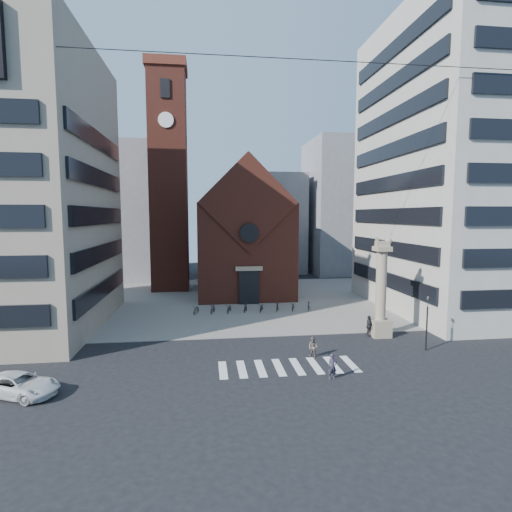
{
  "coord_description": "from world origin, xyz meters",
  "views": [
    {
      "loc": [
        -5.11,
        -29.46,
        10.6
      ],
      "look_at": [
        -0.3,
        8.0,
        6.7
      ],
      "focal_mm": 28.0,
      "sensor_mm": 36.0,
      "label": 1
    }
  ],
  "objects_px": {
    "lion_column": "(381,297)",
    "traffic_light": "(427,322)",
    "white_car": "(19,385)",
    "scooter_0": "(196,310)",
    "pedestrian_0": "(332,367)",
    "pedestrian_2": "(369,326)",
    "pedestrian_1": "(313,347)"
  },
  "relations": [
    {
      "from": "lion_column",
      "to": "traffic_light",
      "type": "height_order",
      "value": "lion_column"
    },
    {
      "from": "white_car",
      "to": "lion_column",
      "type": "bearing_deg",
      "value": -50.34
    },
    {
      "from": "scooter_0",
      "to": "pedestrian_0",
      "type": "bearing_deg",
      "value": -47.21
    },
    {
      "from": "scooter_0",
      "to": "pedestrian_2",
      "type": "bearing_deg",
      "value": -16.86
    },
    {
      "from": "pedestrian_2",
      "to": "white_car",
      "type": "bearing_deg",
      "value": 118.07
    },
    {
      "from": "pedestrian_0",
      "to": "scooter_0",
      "type": "relative_size",
      "value": 0.95
    },
    {
      "from": "traffic_light",
      "to": "lion_column",
      "type": "bearing_deg",
      "value": 116.46
    },
    {
      "from": "pedestrian_0",
      "to": "pedestrian_1",
      "type": "height_order",
      "value": "pedestrian_0"
    },
    {
      "from": "white_car",
      "to": "scooter_0",
      "type": "relative_size",
      "value": 2.72
    },
    {
      "from": "lion_column",
      "to": "pedestrian_0",
      "type": "bearing_deg",
      "value": -130.05
    },
    {
      "from": "pedestrian_0",
      "to": "pedestrian_2",
      "type": "xyz_separation_m",
      "value": [
        6.03,
        8.38,
        0.11
      ]
    },
    {
      "from": "lion_column",
      "to": "scooter_0",
      "type": "bearing_deg",
      "value": 148.51
    },
    {
      "from": "traffic_light",
      "to": "white_car",
      "type": "distance_m",
      "value": 28.43
    },
    {
      "from": "traffic_light",
      "to": "scooter_0",
      "type": "xyz_separation_m",
      "value": [
        -18.14,
        13.89,
        -1.78
      ]
    },
    {
      "from": "white_car",
      "to": "pedestrian_0",
      "type": "height_order",
      "value": "pedestrian_0"
    },
    {
      "from": "pedestrian_0",
      "to": "scooter_0",
      "type": "bearing_deg",
      "value": 110.52
    },
    {
      "from": "traffic_light",
      "to": "pedestrian_1",
      "type": "relative_size",
      "value": 2.74
    },
    {
      "from": "lion_column",
      "to": "pedestrian_0",
      "type": "height_order",
      "value": "lion_column"
    },
    {
      "from": "traffic_light",
      "to": "scooter_0",
      "type": "bearing_deg",
      "value": 142.55
    },
    {
      "from": "pedestrian_1",
      "to": "scooter_0",
      "type": "bearing_deg",
      "value": 171.03
    },
    {
      "from": "lion_column",
      "to": "white_car",
      "type": "bearing_deg",
      "value": -162.2
    },
    {
      "from": "traffic_light",
      "to": "scooter_0",
      "type": "relative_size",
      "value": 2.48
    },
    {
      "from": "lion_column",
      "to": "pedestrian_1",
      "type": "distance_m",
      "value": 8.87
    },
    {
      "from": "pedestrian_2",
      "to": "scooter_0",
      "type": "xyz_separation_m",
      "value": [
        -15.14,
        9.89,
        -0.43
      ]
    },
    {
      "from": "pedestrian_2",
      "to": "pedestrian_1",
      "type": "bearing_deg",
      "value": 134.84
    },
    {
      "from": "lion_column",
      "to": "pedestrian_1",
      "type": "xyz_separation_m",
      "value": [
        -7.23,
        -4.39,
        -2.67
      ]
    },
    {
      "from": "lion_column",
      "to": "scooter_0",
      "type": "xyz_separation_m",
      "value": [
        -16.15,
        9.89,
        -2.95
      ]
    },
    {
      "from": "pedestrian_1",
      "to": "scooter_0",
      "type": "relative_size",
      "value": 0.9
    },
    {
      "from": "pedestrian_0",
      "to": "lion_column",
      "type": "bearing_deg",
      "value": 43.98
    },
    {
      "from": "traffic_light",
      "to": "scooter_0",
      "type": "height_order",
      "value": "traffic_light"
    },
    {
      "from": "lion_column",
      "to": "white_car",
      "type": "xyz_separation_m",
      "value": [
        -26.06,
        -8.36,
        -2.8
      ]
    },
    {
      "from": "pedestrian_0",
      "to": "pedestrian_1",
      "type": "distance_m",
      "value": 3.99
    }
  ]
}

